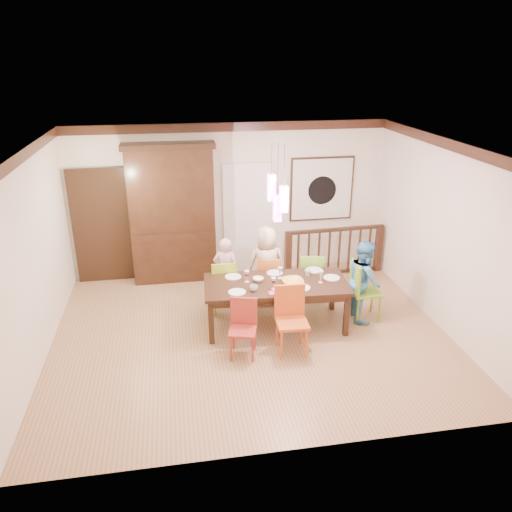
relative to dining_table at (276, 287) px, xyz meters
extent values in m
plane|color=#936C47|center=(-0.43, -0.20, -0.67)|extent=(6.00, 6.00, 0.00)
plane|color=white|center=(-0.43, -0.20, 2.23)|extent=(6.00, 6.00, 0.00)
plane|color=beige|center=(-0.43, 2.30, 0.78)|extent=(6.00, 0.00, 6.00)
plane|color=beige|center=(-3.43, -0.20, 0.78)|extent=(0.00, 5.00, 5.00)
plane|color=beige|center=(2.57, -0.20, 0.78)|extent=(0.00, 5.00, 5.00)
cube|color=black|center=(-2.83, 2.25, 0.38)|extent=(1.04, 0.07, 2.24)
cube|color=silver|center=(-0.08, 2.27, 0.38)|extent=(0.97, 0.05, 2.22)
cube|color=black|center=(1.37, 2.27, 0.93)|extent=(1.25, 0.04, 1.25)
cube|color=silver|center=(1.37, 2.25, 0.93)|extent=(1.18, 0.02, 1.18)
cylinder|color=black|center=(1.37, 2.23, 0.91)|extent=(0.56, 0.01, 0.56)
cube|color=#F84ABE|center=(-0.08, 0.05, 1.58)|extent=(0.11, 0.11, 0.38)
cylinder|color=black|center=(-0.08, 0.05, 2.00)|extent=(0.01, 0.01, 0.46)
cube|color=#F84ABE|center=(0.08, -0.05, 1.43)|extent=(0.11, 0.11, 0.38)
cylinder|color=black|center=(0.08, -0.05, 1.92)|extent=(0.01, 0.01, 0.61)
cube|color=#F84ABE|center=(0.00, 0.00, 1.28)|extent=(0.11, 0.11, 0.38)
cylinder|color=black|center=(0.00, 0.00, 1.85)|extent=(0.01, 0.01, 0.76)
cube|color=black|center=(0.00, 0.00, 0.05)|extent=(2.27, 1.13, 0.05)
cube|color=black|center=(-1.03, 0.42, -0.32)|extent=(0.08, 0.08, 0.70)
cube|color=black|center=(1.03, 0.42, -0.32)|extent=(0.08, 0.08, 0.70)
cube|color=black|center=(-1.03, -0.42, -0.32)|extent=(0.08, 0.08, 0.70)
cube|color=black|center=(1.03, -0.42, -0.32)|extent=(0.08, 0.08, 0.70)
cube|color=black|center=(0.00, 0.44, -0.02)|extent=(2.02, 0.15, 0.10)
cube|color=black|center=(0.00, -0.44, -0.02)|extent=(2.02, 0.15, 0.10)
cube|color=#8AB122|center=(-0.75, 0.68, -0.23)|extent=(0.42, 0.42, 0.04)
cube|color=#8AB122|center=(-0.75, 0.68, 0.02)|extent=(0.41, 0.04, 0.45)
cylinder|color=#8AB122|center=(-0.91, 0.52, -0.45)|extent=(0.04, 0.04, 0.43)
cylinder|color=#8AB122|center=(-0.58, 0.52, -0.45)|extent=(0.04, 0.04, 0.43)
cylinder|color=#8AB122|center=(-0.91, 0.85, -0.45)|extent=(0.04, 0.04, 0.43)
cylinder|color=#8AB122|center=(-0.58, 0.85, -0.45)|extent=(0.04, 0.04, 0.43)
cube|color=#C56B23|center=(0.03, 0.78, -0.24)|extent=(0.45, 0.45, 0.04)
cube|color=#C56B23|center=(0.03, 0.78, 0.00)|extent=(0.40, 0.09, 0.44)
cylinder|color=#C56B23|center=(-0.13, 0.62, -0.46)|extent=(0.03, 0.03, 0.42)
cylinder|color=#C56B23|center=(0.19, 0.62, -0.46)|extent=(0.03, 0.03, 0.42)
cylinder|color=#C56B23|center=(-0.13, 0.95, -0.46)|extent=(0.03, 0.03, 0.42)
cylinder|color=#C56B23|center=(0.19, 0.95, -0.46)|extent=(0.03, 0.03, 0.42)
cube|color=#78BA32|center=(0.78, 0.76, -0.23)|extent=(0.48, 0.48, 0.04)
cube|color=#78BA32|center=(0.78, 0.76, 0.01)|extent=(0.41, 0.11, 0.45)
cylinder|color=#78BA32|center=(0.61, 0.60, -0.46)|extent=(0.03, 0.03, 0.43)
cylinder|color=#78BA32|center=(0.94, 0.60, -0.46)|extent=(0.03, 0.03, 0.43)
cylinder|color=#78BA32|center=(0.61, 0.93, -0.46)|extent=(0.03, 0.03, 0.43)
cylinder|color=#78BA32|center=(0.94, 0.93, -0.46)|extent=(0.03, 0.03, 0.43)
cube|color=maroon|center=(-0.64, -0.77, -0.26)|extent=(0.46, 0.46, 0.04)
cube|color=maroon|center=(-0.64, -0.77, -0.03)|extent=(0.38, 0.13, 0.42)
cylinder|color=maroon|center=(-0.79, -0.93, -0.47)|extent=(0.03, 0.03, 0.40)
cylinder|color=maroon|center=(-0.49, -0.93, -0.47)|extent=(0.03, 0.03, 0.40)
cylinder|color=maroon|center=(-0.79, -0.62, -0.47)|extent=(0.03, 0.03, 0.40)
cylinder|color=maroon|center=(-0.49, -0.62, -0.47)|extent=(0.03, 0.03, 0.40)
cube|color=#C2521C|center=(0.07, -0.78, -0.19)|extent=(0.46, 0.46, 0.04)
cube|color=#C2521C|center=(0.07, -0.78, 0.07)|extent=(0.45, 0.06, 0.49)
cylinder|color=#C2521C|center=(-0.11, -0.96, -0.44)|extent=(0.04, 0.04, 0.47)
cylinder|color=#C2521C|center=(0.25, -0.96, -0.44)|extent=(0.04, 0.04, 0.47)
cylinder|color=#C2521C|center=(-0.11, -0.60, -0.44)|extent=(0.04, 0.04, 0.47)
cylinder|color=#C2521C|center=(0.25, -0.60, -0.44)|extent=(0.04, 0.04, 0.47)
cube|color=#71A322|center=(1.49, -0.02, -0.19)|extent=(0.47, 0.47, 0.04)
cube|color=#71A322|center=(1.49, -0.02, 0.08)|extent=(0.07, 0.45, 0.49)
cylinder|color=#71A322|center=(1.31, -0.20, -0.44)|extent=(0.04, 0.04, 0.47)
cylinder|color=#71A322|center=(1.67, -0.20, -0.44)|extent=(0.04, 0.04, 0.47)
cylinder|color=#71A322|center=(1.31, 0.16, -0.44)|extent=(0.04, 0.04, 0.47)
cylinder|color=#71A322|center=(1.67, 0.16, -0.44)|extent=(0.04, 0.04, 0.47)
cube|color=black|center=(-1.53, 2.08, -0.18)|extent=(1.54, 0.44, 0.99)
cube|color=black|center=(-1.53, 2.10, 1.09)|extent=(1.54, 0.40, 1.54)
cube|color=black|center=(-1.53, 2.29, 1.09)|extent=(1.32, 0.02, 1.32)
cube|color=black|center=(-1.53, 2.10, 1.88)|extent=(1.65, 0.44, 0.10)
cube|color=black|center=(0.59, 1.75, -0.21)|extent=(0.13, 0.13, 0.92)
cube|color=black|center=(2.45, 1.75, -0.21)|extent=(0.13, 0.13, 0.92)
cube|color=black|center=(1.52, 1.75, 0.26)|extent=(1.98, 0.18, 0.06)
cube|color=black|center=(1.52, 1.75, -0.62)|extent=(1.86, 0.16, 0.05)
imported|color=#FFC2CD|center=(-0.68, 0.88, -0.07)|extent=(0.52, 0.43, 1.21)
imported|color=beige|center=(0.01, 0.84, 0.02)|extent=(0.70, 0.47, 1.38)
imported|color=#438BBB|center=(1.45, 0.03, 0.00)|extent=(0.58, 0.70, 1.33)
imported|color=gold|center=(0.24, -0.10, 0.12)|extent=(0.34, 0.34, 0.08)
imported|color=white|center=(-0.26, 0.11, 0.11)|extent=(0.18, 0.18, 0.05)
imported|color=silver|center=(-0.39, -0.22, 0.13)|extent=(0.13, 0.13, 0.09)
imported|color=silver|center=(0.56, 0.18, 0.13)|extent=(0.12, 0.12, 0.10)
cylinder|color=white|center=(-0.63, 0.32, 0.09)|extent=(0.26, 0.26, 0.01)
cylinder|color=white|center=(0.05, 0.35, 0.09)|extent=(0.26, 0.26, 0.01)
cylinder|color=white|center=(0.72, 0.36, 0.09)|extent=(0.26, 0.26, 0.01)
cylinder|color=white|center=(-0.64, -0.24, 0.09)|extent=(0.26, 0.26, 0.01)
cylinder|color=white|center=(0.34, -0.26, 0.09)|extent=(0.26, 0.26, 0.01)
cylinder|color=white|center=(0.90, 0.02, 0.09)|extent=(0.26, 0.26, 0.01)
cube|color=#D83359|center=(-0.10, -0.36, 0.09)|extent=(0.18, 0.14, 0.01)
camera|label=1|loc=(-1.49, -6.85, 3.39)|focal=35.00mm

